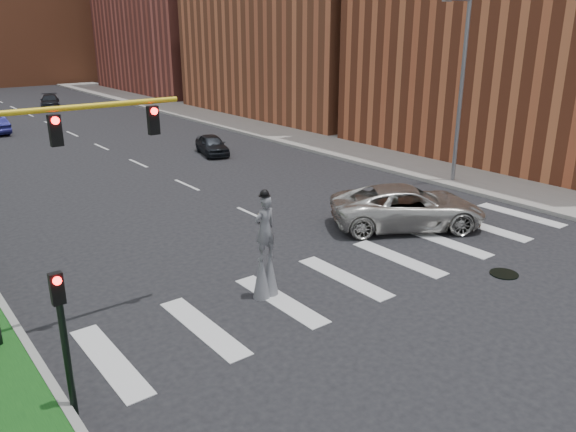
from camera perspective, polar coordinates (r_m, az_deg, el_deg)
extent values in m
plane|color=black|center=(18.41, 10.79, -6.18)|extent=(160.00, 160.00, 0.00)
cube|color=gray|center=(44.50, -2.59, 8.93)|extent=(5.00, 90.00, 0.18)
cylinder|color=black|center=(19.61, 21.09, -5.51)|extent=(0.90, 0.90, 0.04)
cube|color=#974437|center=(73.62, -10.19, 20.29)|extent=(16.00, 22.00, 20.00)
cube|color=#AE5B36|center=(90.83, -27.19, 17.64)|extent=(26.00, 14.00, 18.00)
cylinder|color=slate|center=(29.29, 17.15, 11.75)|extent=(0.20, 0.20, 9.00)
cylinder|color=slate|center=(28.49, 17.02, 20.29)|extent=(1.80, 0.12, 0.12)
cube|color=slate|center=(27.77, 15.85, 20.34)|extent=(0.50, 0.18, 0.12)
cylinder|color=gold|center=(14.64, -20.53, 10.31)|extent=(5.20, 0.14, 0.14)
cube|color=black|center=(14.55, -22.56, 8.02)|extent=(0.28, 0.18, 0.75)
cylinder|color=#FF0C0C|center=(14.42, -22.57, 8.95)|extent=(0.18, 0.06, 0.18)
cube|color=black|center=(15.38, -13.53, 9.43)|extent=(0.28, 0.18, 0.75)
cylinder|color=#FF0C0C|center=(15.26, -13.44, 10.32)|extent=(0.18, 0.06, 0.18)
cylinder|color=black|center=(12.30, -21.60, -12.74)|extent=(0.14, 0.14, 3.00)
cube|color=black|center=(11.66, -22.42, -6.83)|extent=(0.25, 0.16, 0.65)
cylinder|color=#FF0C0C|center=(11.49, -22.40, -6.11)|extent=(0.16, 0.05, 0.16)
cylinder|color=#392616|center=(16.81, -1.87, -6.11)|extent=(0.07, 0.07, 1.18)
cylinder|color=#392616|center=(16.62, -2.71, -6.42)|extent=(0.07, 0.07, 1.18)
cone|color=slate|center=(16.75, -1.88, -5.65)|extent=(0.52, 0.52, 1.48)
cone|color=slate|center=(16.56, -2.72, -5.95)|extent=(0.52, 0.52, 1.48)
imported|color=slate|center=(16.12, -2.36, -1.24)|extent=(0.74, 0.52, 1.93)
sphere|color=black|center=(15.80, -2.41, 2.25)|extent=(0.26, 0.26, 0.26)
cylinder|color=black|center=(15.81, -2.41, 2.08)|extent=(0.34, 0.34, 0.02)
cube|color=yellow|center=(16.05, -2.71, 0.67)|extent=(0.22, 0.05, 0.10)
imported|color=beige|center=(22.79, 12.07, 0.92)|extent=(6.61, 5.59, 1.68)
imported|color=black|center=(35.69, -7.73, 7.19)|extent=(2.27, 3.84, 1.23)
imported|color=black|center=(61.38, -23.03, 10.69)|extent=(2.82, 4.53, 1.23)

